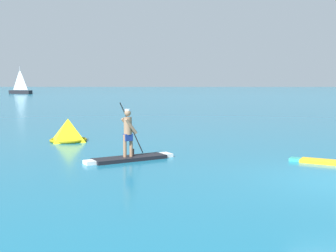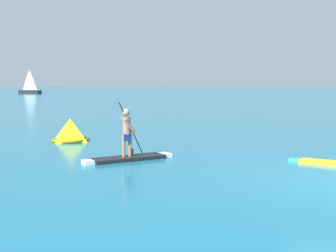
{
  "view_description": "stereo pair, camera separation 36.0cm",
  "coord_description": "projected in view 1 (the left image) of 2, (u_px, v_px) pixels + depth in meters",
  "views": [
    {
      "loc": [
        -4.38,
        -10.63,
        2.52
      ],
      "look_at": [
        -4.63,
        4.74,
        0.94
      ],
      "focal_mm": 45.58,
      "sensor_mm": 36.0,
      "label": 1
    },
    {
      "loc": [
        -4.02,
        -10.62,
        2.52
      ],
      "look_at": [
        -4.63,
        4.74,
        0.94
      ],
      "focal_mm": 45.58,
      "sensor_mm": 36.0,
      "label": 2
    }
  ],
  "objects": [
    {
      "name": "paddleboarder_near_left",
      "position": [
        130.0,
        150.0,
        13.78
      ],
      "size": [
        2.82,
        1.97,
        1.89
      ],
      "rotation": [
        0.0,
        0.0,
        0.55
      ],
      "color": "black",
      "rests_on": "ground"
    },
    {
      "name": "race_marker_buoy",
      "position": [
        68.0,
        131.0,
        18.17
      ],
      "size": [
        1.75,
        1.75,
        0.97
      ],
      "color": "yellow",
      "rests_on": "ground"
    },
    {
      "name": "sailboat_left_horizon",
      "position": [
        20.0,
        90.0,
        92.19
      ],
      "size": [
        5.45,
        3.05,
        5.91
      ],
      "rotation": [
        0.0,
        0.0,
        2.78
      ],
      "color": "black",
      "rests_on": "ground"
    }
  ]
}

